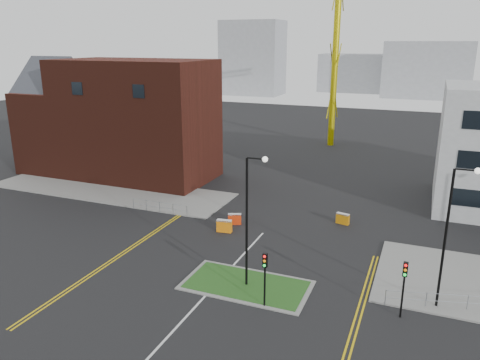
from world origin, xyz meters
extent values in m
plane|color=black|center=(0.00, 0.00, 0.00)|extent=(200.00, 200.00, 0.00)
cube|color=slate|center=(-20.00, 22.00, 0.06)|extent=(28.00, 8.00, 0.12)
cube|color=slate|center=(2.00, 8.00, 0.04)|extent=(8.60, 4.60, 0.08)
cube|color=#1C4316|center=(2.00, 8.00, 0.06)|extent=(8.00, 4.00, 0.12)
cube|color=#3F180F|center=(-20.00, 28.00, 7.00)|extent=(18.00, 10.00, 14.00)
cube|color=black|center=(-24.00, 22.98, 11.00)|extent=(1.40, 0.10, 1.40)
cube|color=black|center=(-16.00, 22.98, 11.00)|extent=(1.40, 0.10, 1.40)
cube|color=#3F180F|center=(-32.00, 28.00, 5.00)|extent=(6.00, 10.00, 10.00)
cube|color=#2D3038|center=(-32.00, 28.00, 10.00)|extent=(6.40, 8.49, 8.49)
cylinder|color=#BAAC0A|center=(-2.00, 55.00, 16.04)|extent=(1.00, 1.00, 32.07)
cylinder|color=black|center=(2.00, 8.00, 4.50)|extent=(0.16, 0.16, 9.00)
cylinder|color=black|center=(2.60, 8.00, 9.00)|extent=(1.20, 0.10, 0.10)
sphere|color=silver|center=(3.20, 8.00, 9.00)|extent=(0.36, 0.36, 0.36)
cylinder|color=black|center=(14.00, 10.00, 4.50)|extent=(0.16, 0.16, 9.00)
cylinder|color=black|center=(14.60, 10.00, 9.00)|extent=(1.20, 0.10, 0.10)
sphere|color=silver|center=(15.20, 10.00, 9.00)|extent=(0.36, 0.36, 0.36)
cylinder|color=black|center=(4.00, 6.00, 1.50)|extent=(0.12, 0.12, 3.00)
cube|color=black|center=(4.00, 6.00, 3.20)|extent=(0.28, 0.22, 0.90)
sphere|color=red|center=(4.00, 5.87, 3.50)|extent=(0.18, 0.18, 0.18)
sphere|color=orange|center=(4.00, 5.87, 3.20)|extent=(0.18, 0.18, 0.18)
sphere|color=#0CCC33|center=(4.00, 5.87, 2.90)|extent=(0.18, 0.18, 0.18)
cylinder|color=black|center=(12.00, 8.00, 1.50)|extent=(0.12, 0.12, 3.00)
cube|color=black|center=(12.00, 8.00, 3.20)|extent=(0.28, 0.22, 0.90)
sphere|color=red|center=(12.00, 7.87, 3.50)|extent=(0.18, 0.18, 0.18)
sphere|color=orange|center=(12.00, 7.87, 3.20)|extent=(0.18, 0.18, 0.18)
sphere|color=#0CCC33|center=(12.00, 7.87, 2.90)|extent=(0.18, 0.18, 0.18)
cylinder|color=gray|center=(-11.00, 18.00, 1.05)|extent=(6.00, 0.04, 0.04)
cylinder|color=gray|center=(-11.00, 18.00, 0.55)|extent=(6.00, 0.04, 0.04)
cylinder|color=gray|center=(-14.00, 18.00, 0.55)|extent=(0.05, 0.05, 1.10)
cylinder|color=gray|center=(-8.00, 18.00, 0.55)|extent=(0.05, 0.05, 1.10)
cylinder|color=gray|center=(11.00, 9.00, 0.55)|extent=(0.05, 0.05, 1.10)
cube|color=silver|center=(0.00, 2.00, 0.01)|extent=(0.15, 30.00, 0.01)
cube|color=gold|center=(-9.00, 10.00, 0.01)|extent=(0.12, 24.00, 0.01)
cube|color=gold|center=(-8.70, 10.00, 0.01)|extent=(0.12, 24.00, 0.01)
cube|color=gold|center=(9.50, 6.00, 0.01)|extent=(0.12, 20.00, 0.01)
cube|color=gold|center=(9.80, 6.00, 0.01)|extent=(0.12, 20.00, 0.01)
cube|color=gray|center=(-40.00, 120.00, 11.00)|extent=(18.00, 12.00, 22.00)
cube|color=gray|center=(10.00, 130.00, 8.00)|extent=(24.00, 12.00, 16.00)
cube|color=gray|center=(-8.00, 140.00, 6.00)|extent=(30.00, 12.00, 12.00)
cube|color=red|center=(-3.08, 17.99, 0.49)|extent=(1.25, 0.81, 0.99)
cube|color=silver|center=(-3.08, 17.99, 0.94)|extent=(1.25, 0.81, 0.12)
cube|color=orange|center=(-3.22, 16.00, 0.55)|extent=(1.36, 0.61, 1.10)
cube|color=silver|center=(-3.22, 16.00, 1.04)|extent=(1.36, 0.61, 0.13)
cube|color=#C4770A|center=(6.00, 21.80, 0.49)|extent=(1.24, 0.66, 0.99)
cube|color=silver|center=(6.00, 21.80, 0.94)|extent=(1.24, 0.66, 0.12)
camera|label=1|loc=(12.38, -18.56, 16.02)|focal=35.00mm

